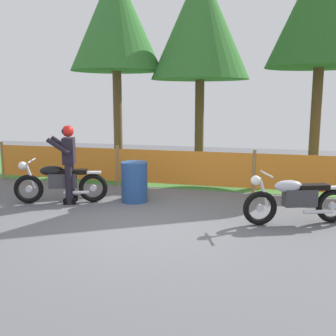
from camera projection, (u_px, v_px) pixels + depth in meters
name	position (u px, v px, depth m)	size (l,w,h in m)	color
ground	(144.00, 228.00, 7.12)	(24.00, 24.00, 0.02)	#5B5B60
grass_verge	(201.00, 171.00, 12.51)	(24.00, 5.12, 0.01)	#427A33
barrier_fence	(183.00, 168.00, 9.98)	(10.50, 0.08, 1.05)	#997547
tree_leftmost	(116.00, 19.00, 12.35)	(2.87, 2.87, 6.28)	brown
tree_near_left	(201.00, 23.00, 12.00)	(3.01, 3.01, 6.16)	brown
tree_near_right	(323.00, 6.00, 10.59)	(2.90, 2.90, 6.31)	brown
motorcycle_lead	(60.00, 182.00, 8.71)	(1.94, 0.87, 0.96)	black
motorcycle_trailing	(296.00, 199.00, 7.23)	(1.90, 0.91, 0.95)	black
rider_lead	(68.00, 161.00, 8.65)	(0.68, 0.67, 1.69)	black
oil_drum	(134.00, 182.00, 8.82)	(0.58, 0.58, 0.88)	navy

